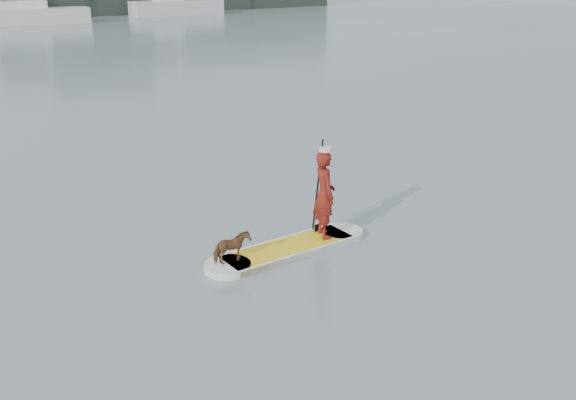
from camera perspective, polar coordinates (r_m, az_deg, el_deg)
ground at (r=14.48m, az=-9.35°, el=0.34°), size 140.00×140.00×0.00m
paddleboard at (r=11.55m, az=0.00°, el=-4.38°), size 3.30×0.83×0.12m
paddler at (r=11.67m, az=3.26°, el=0.50°), size 0.56×0.69×1.63m
white_cap at (r=11.41m, az=3.34°, el=4.51°), size 0.22×0.22×0.07m
dog at (r=10.84m, az=-5.03°, el=-4.27°), size 0.64×0.31×0.54m
paddle at (r=11.90m, az=2.63°, el=0.21°), size 0.10×0.30×2.00m
sailboat_e at (r=59.80m, az=-20.95°, el=15.14°), size 7.60×3.50×10.61m
sailboat_f at (r=66.03m, az=-9.92°, el=16.63°), size 9.07×3.22×13.35m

